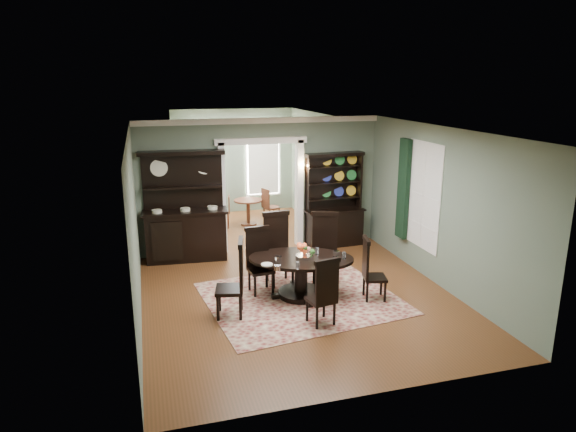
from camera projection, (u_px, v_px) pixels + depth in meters
name	position (u px, v px, depth m)	size (l,w,h in m)	color
room	(300.00, 214.00, 8.86)	(5.51, 6.01, 3.01)	brown
parlor	(240.00, 166.00, 13.97)	(3.51, 3.50, 3.01)	brown
doorway_trim	(261.00, 180.00, 11.59)	(2.08, 0.25, 2.57)	white
right_window	(414.00, 192.00, 10.39)	(0.15, 1.47, 2.12)	white
wall_sconce	(303.00, 167.00, 11.63)	(0.27, 0.21, 0.21)	gold
rug	(301.00, 298.00, 9.24)	(3.28, 2.83, 0.01)	maroon
dining_table	(301.00, 269.00, 9.22)	(2.22, 2.22, 0.74)	black
centerpiece	(304.00, 254.00, 9.12)	(1.56, 1.00, 0.26)	white
chair_far_left	(259.00, 258.00, 9.44)	(0.49, 0.47, 1.22)	black
chair_far_mid	(278.00, 246.00, 9.83)	(0.55, 0.52, 1.39)	black
chair_far_right	(325.00, 245.00, 9.91)	(0.64, 0.62, 1.37)	black
chair_end_left	(236.00, 277.00, 8.40)	(0.56, 0.58, 1.33)	black
chair_end_right	(370.00, 267.00, 9.07)	(0.49, 0.51, 1.15)	black
chair_near	(324.00, 291.00, 8.07)	(0.50, 0.48, 1.16)	black
sideboard	(185.00, 222.00, 11.08)	(1.84, 0.77, 2.37)	black
welsh_dresser	(334.00, 212.00, 12.03)	(1.44, 0.62, 2.19)	black
parlor_table	(248.00, 209.00, 13.74)	(0.76, 0.76, 0.70)	#5F2F1B
parlor_chair_left	(226.00, 211.00, 13.52)	(0.39, 0.37, 0.86)	#5F2F1B
parlor_chair_right	(269.00, 206.00, 13.73)	(0.47, 0.46, 1.00)	#5F2F1B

